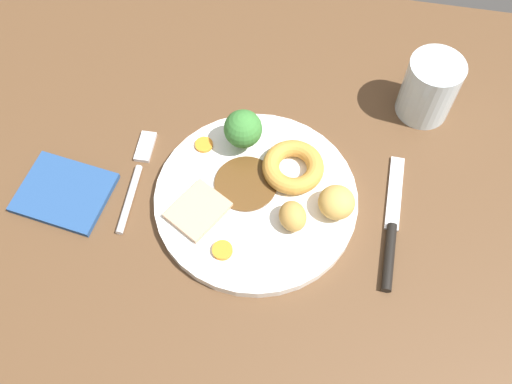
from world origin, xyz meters
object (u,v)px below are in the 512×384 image
broccoli_floret (243,129)px  yorkshire_pudding (293,167)px  roast_potato_right (293,213)px  folded_napkin (64,193)px  water_glass (429,88)px  dinner_plate (256,199)px  knife (391,232)px  meat_slice_main (198,210)px  roast_potato_left (337,202)px  fork (136,178)px  carrot_coin_back (204,145)px  carrot_coin_front (222,250)px

broccoli_floret → yorkshire_pudding: bearing=-22.5°
roast_potato_right → folded_napkin: (-28.67, -0.96, -2.55)cm
roast_potato_right → water_glass: 25.40cm
folded_napkin → water_glass: bearing=26.4°
dinner_plate → knife: dinner_plate is taller
meat_slice_main → roast_potato_left: roast_potato_left is taller
roast_potato_right → knife: (11.95, 0.91, -2.50)cm
fork → knife: 32.48cm
broccoli_floret → water_glass: (22.61, 11.10, -0.45)cm
yorkshire_pudding → broccoli_floret: broccoli_floret is taller
broccoli_floret → dinner_plate: bearing=-67.6°
carrot_coin_back → folded_napkin: (-15.85, -9.40, -1.21)cm
water_glass → broccoli_floret: bearing=-153.8°
roast_potato_left → broccoli_floret: size_ratio=0.74×
dinner_plate → broccoli_floret: size_ratio=4.21×
dinner_plate → carrot_coin_front: (-2.51, -7.94, 1.00)cm
fork → yorkshire_pudding: bearing=-80.2°
roast_potato_left → carrot_coin_front: size_ratio=1.83×
carrot_coin_back → carrot_coin_front: bearing=-68.8°
roast_potato_left → water_glass: bearing=61.5°
roast_potato_right → yorkshire_pudding: bearing=98.4°
roast_potato_left → broccoli_floret: broccoli_floret is taller
fork → knife: size_ratio=0.83×
yorkshire_pudding → folded_napkin: (-27.68, -7.62, -2.08)cm
water_glass → knife: bearing=-98.2°
knife → folded_napkin: size_ratio=1.68×
broccoli_floret → knife: 22.00cm
meat_slice_main → carrot_coin_back: size_ratio=2.85×
dinner_plate → meat_slice_main: bearing=-152.1°
yorkshire_pudding → roast_potato_right: bearing=-81.6°
yorkshire_pudding → carrot_coin_front: yorkshire_pudding is taller
carrot_coin_front → fork: carrot_coin_front is taller
roast_potato_right → broccoli_floret: bearing=129.5°
roast_potato_left → knife: (7.11, -1.37, -2.73)cm
dinner_plate → carrot_coin_back: carrot_coin_back is taller
roast_potato_left → roast_potato_right: bearing=-154.8°
broccoli_floret → water_glass: size_ratio=0.67×
dinner_plate → meat_slice_main: meat_slice_main is taller
yorkshire_pudding → carrot_coin_back: size_ratio=3.34×
meat_slice_main → carrot_coin_front: 6.01cm
fork → folded_napkin: size_ratio=1.39×
carrot_coin_front → knife: carrot_coin_front is taller
dinner_plate → water_glass: 27.08cm
meat_slice_main → folded_napkin: meat_slice_main is taller
dinner_plate → carrot_coin_back: bearing=142.5°
dinner_plate → fork: dinner_plate is taller
roast_potato_right → carrot_coin_front: roast_potato_right is taller
roast_potato_left → knife: bearing=-10.9°
dinner_plate → knife: size_ratio=1.35×
broccoli_floret → knife: (19.77, -8.59, -4.42)cm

